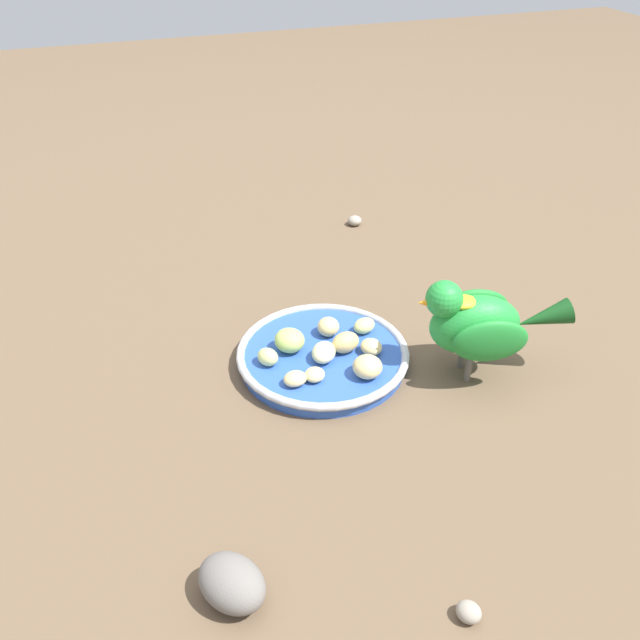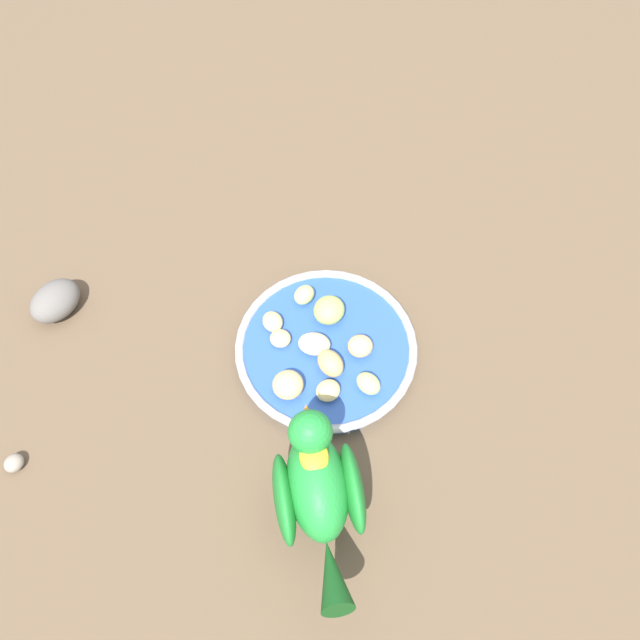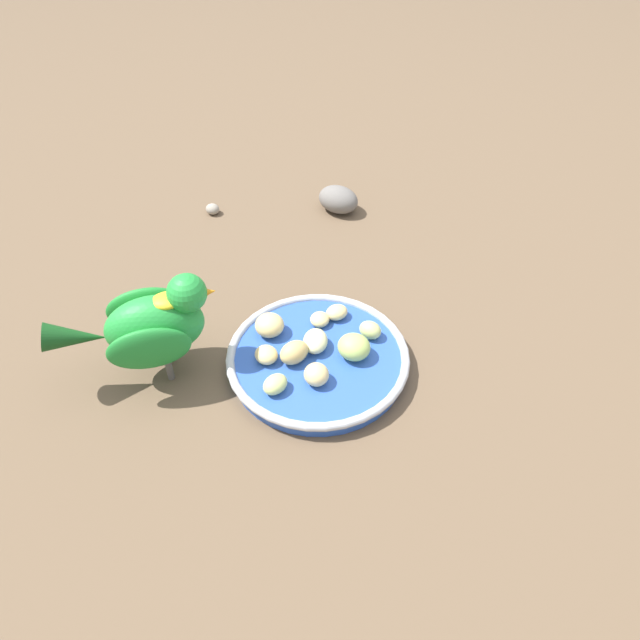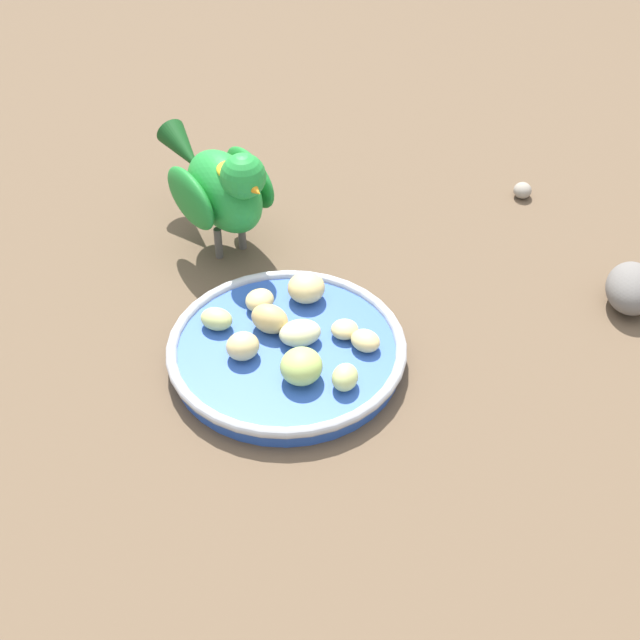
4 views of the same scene
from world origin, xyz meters
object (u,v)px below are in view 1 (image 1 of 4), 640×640
at_px(apple_piece_3, 269,359).
at_px(parrot, 478,322).
at_px(apple_piece_4, 315,375).
at_px(apple_piece_8, 295,379).
at_px(pebble_1, 469,612).
at_px(apple_piece_2, 367,367).
at_px(apple_piece_5, 345,342).
at_px(apple_piece_7, 324,352).
at_px(pebble_0, 355,221).
at_px(rock_large, 232,583).
at_px(apple_piece_6, 289,340).
at_px(apple_piece_9, 364,326).
at_px(feeding_bowl, 323,355).
at_px(apple_piece_1, 371,347).
at_px(apple_piece_0, 328,327).

xyz_separation_m(apple_piece_3, parrot, (0.24, -0.07, 0.05)).
xyz_separation_m(apple_piece_4, apple_piece_8, (-0.02, -0.00, 0.00)).
bearing_deg(apple_piece_3, pebble_1, -79.07).
bearing_deg(apple_piece_2, pebble_1, -96.51).
bearing_deg(apple_piece_5, parrot, -27.17).
height_order(apple_piece_7, pebble_0, apple_piece_7).
relative_size(apple_piece_2, apple_piece_4, 1.42).
xyz_separation_m(apple_piece_2, apple_piece_4, (-0.06, 0.01, -0.01)).
relative_size(apple_piece_7, rock_large, 0.58).
height_order(apple_piece_6, parrot, parrot).
relative_size(apple_piece_4, apple_piece_9, 0.82).
bearing_deg(apple_piece_4, pebble_1, -85.30).
distance_m(apple_piece_3, apple_piece_4, 0.06).
bearing_deg(feeding_bowl, apple_piece_1, -21.20).
bearing_deg(rock_large, apple_piece_0, 57.84).
bearing_deg(apple_piece_4, apple_piece_1, 17.62).
height_order(apple_piece_3, apple_piece_7, same).
xyz_separation_m(apple_piece_0, apple_piece_1, (0.04, -0.06, -0.00)).
relative_size(apple_piece_1, apple_piece_5, 0.79).
height_order(apple_piece_1, apple_piece_6, apple_piece_6).
distance_m(apple_piece_0, apple_piece_4, 0.10).
height_order(feeding_bowl, apple_piece_8, apple_piece_8).
bearing_deg(apple_piece_2, apple_piece_1, 61.27).
distance_m(apple_piece_2, rock_large, 0.32).
distance_m(rock_large, pebble_1, 0.21).
height_order(apple_piece_0, apple_piece_3, apple_piece_0).
relative_size(apple_piece_5, apple_piece_7, 0.95).
height_order(parrot, rock_large, parrot).
height_order(apple_piece_3, apple_piece_6, apple_piece_6).
distance_m(apple_piece_2, apple_piece_7, 0.06).
xyz_separation_m(apple_piece_1, apple_piece_5, (-0.03, 0.02, 0.00)).
bearing_deg(apple_piece_7, pebble_0, 63.02).
xyz_separation_m(apple_piece_2, apple_piece_3, (-0.11, 0.06, -0.00)).
relative_size(feeding_bowl, rock_large, 3.29).
distance_m(apple_piece_7, parrot, 0.19).
xyz_separation_m(apple_piece_1, pebble_1, (-0.06, -0.36, -0.02)).
height_order(apple_piece_5, pebble_1, apple_piece_5).
distance_m(feeding_bowl, apple_piece_3, 0.07).
xyz_separation_m(parrot, rock_large, (-0.36, -0.21, -0.06)).
height_order(apple_piece_4, rock_large, rock_large).
xyz_separation_m(feeding_bowl, parrot, (0.17, -0.08, 0.07)).
bearing_deg(apple_piece_0, apple_piece_7, -114.88).
height_order(apple_piece_5, pebble_0, apple_piece_5).
xyz_separation_m(apple_piece_3, apple_piece_9, (0.14, 0.03, -0.00)).
xyz_separation_m(feeding_bowl, apple_piece_4, (-0.03, -0.05, 0.01)).
height_order(apple_piece_1, apple_piece_7, apple_piece_7).
bearing_deg(apple_piece_8, apple_piece_7, 36.01).
bearing_deg(apple_piece_8, apple_piece_2, -8.31).
xyz_separation_m(apple_piece_4, pebble_1, (0.03, -0.33, -0.02)).
relative_size(apple_piece_1, apple_piece_3, 1.02).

